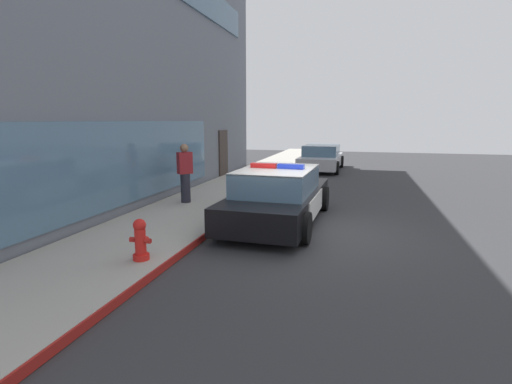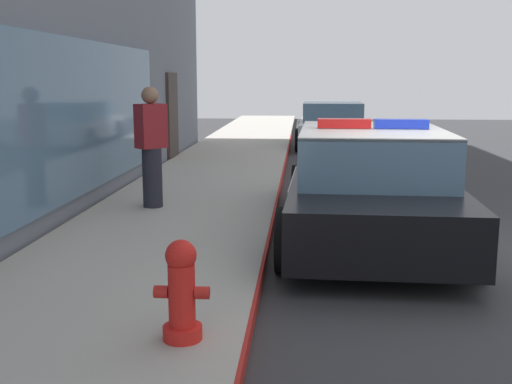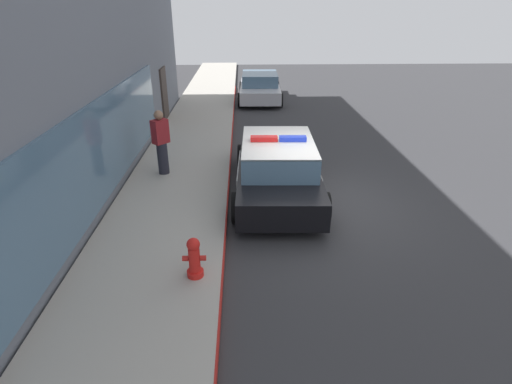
{
  "view_description": "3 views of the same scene",
  "coord_description": "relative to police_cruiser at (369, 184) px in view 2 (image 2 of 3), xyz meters",
  "views": [
    {
      "loc": [
        -8.45,
        -1.2,
        2.52
      ],
      "look_at": [
        0.14,
        1.1,
        0.87
      ],
      "focal_mm": 27.1,
      "sensor_mm": 36.0,
      "label": 1
    },
    {
      "loc": [
        -6.97,
        1.53,
        1.98
      ],
      "look_at": [
        -0.79,
        1.99,
        0.85
      ],
      "focal_mm": 44.01,
      "sensor_mm": 36.0,
      "label": 2
    },
    {
      "loc": [
        -8.41,
        1.53,
        4.32
      ],
      "look_at": [
        -1.94,
        1.31,
        1.27
      ],
      "focal_mm": 28.3,
      "sensor_mm": 36.0,
      "label": 3
    }
  ],
  "objects": [
    {
      "name": "ground",
      "position": [
        -0.77,
        -0.7,
        -0.68
      ],
      "size": [
        48.0,
        48.0,
        0.0
      ],
      "primitive_type": "plane",
      "color": "#303033"
    },
    {
      "name": "police_cruiser",
      "position": [
        0.0,
        0.0,
        0.0
      ],
      "size": [
        4.89,
        2.21,
        1.49
      ],
      "rotation": [
        0.0,
        0.0,
        -0.03
      ],
      "color": "black",
      "rests_on": "ground"
    },
    {
      "name": "fire_hydrant",
      "position": [
        -3.59,
        1.67,
        -0.18
      ],
      "size": [
        0.34,
        0.39,
        0.73
      ],
      "color": "red",
      "rests_on": "sidewalk"
    },
    {
      "name": "sidewalk",
      "position": [
        -0.77,
        2.54,
        -0.6
      ],
      "size": [
        48.0,
        2.62,
        0.15
      ],
      "primitive_type": "cube",
      "color": "#A39E93",
      "rests_on": "ground"
    },
    {
      "name": "curb_red_paint",
      "position": [
        -0.77,
        1.22,
        -0.6
      ],
      "size": [
        28.8,
        0.04,
        0.14
      ],
      "primitive_type": "cube",
      "color": "maroon",
      "rests_on": "ground"
    },
    {
      "name": "car_down_street",
      "position": [
        10.63,
        -0.02,
        -0.05
      ],
      "size": [
        4.46,
        2.12,
        1.29
      ],
      "rotation": [
        0.0,
        0.0,
        -0.02
      ],
      "color": "#B7B7BC",
      "rests_on": "ground"
    },
    {
      "name": "pedestrian_on_sidewalk",
      "position": [
        0.98,
        2.97,
        0.33
      ],
      "size": [
        0.47,
        0.46,
        1.71
      ],
      "rotation": [
        0.0,
        0.0,
        0.81
      ],
      "color": "#23232D",
      "rests_on": "sidewalk"
    }
  ]
}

